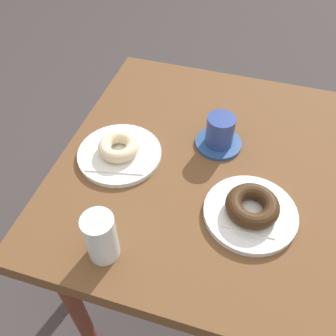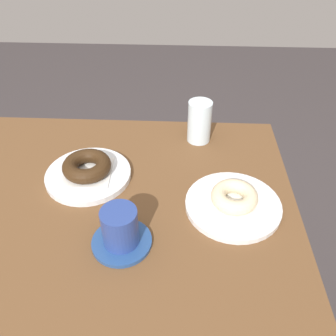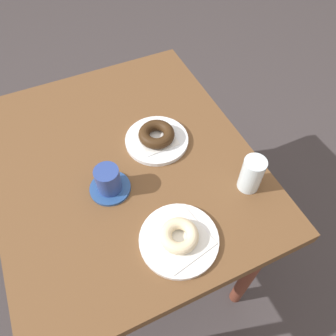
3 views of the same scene
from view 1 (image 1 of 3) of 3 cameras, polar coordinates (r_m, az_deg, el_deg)
name	(u,v)px [view 1 (image 1 of 3)]	position (r m, az deg, el deg)	size (l,w,h in m)	color
ground_plane	(218,291)	(1.52, 7.86, -18.49)	(6.00, 6.00, 0.00)	#3B3536
table	(243,191)	(0.98, 11.70, -3.59)	(0.94, 0.79, 0.72)	brown
plate_sugar_ring	(120,154)	(0.93, -7.56, 2.19)	(0.21, 0.21, 0.01)	white
napkin_sugar_ring	(119,152)	(0.93, -7.61, 2.53)	(0.14, 0.14, 0.00)	white
donut_sugar_ring	(119,147)	(0.92, -7.72, 3.30)	(0.10, 0.10, 0.03)	beige
plate_chocolate_ring	(250,213)	(0.83, 12.70, -6.91)	(0.21, 0.21, 0.01)	white
napkin_chocolate_ring	(251,211)	(0.82, 12.80, -6.56)	(0.11, 0.11, 0.00)	white
donut_chocolate_ring	(252,206)	(0.81, 13.04, -5.77)	(0.12, 0.12, 0.04)	#362110
water_glass	(101,237)	(0.73, -10.43, -10.57)	(0.06, 0.06, 0.12)	silver
coffee_cup	(220,133)	(0.94, 8.08, 5.39)	(0.12, 0.12, 0.09)	navy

